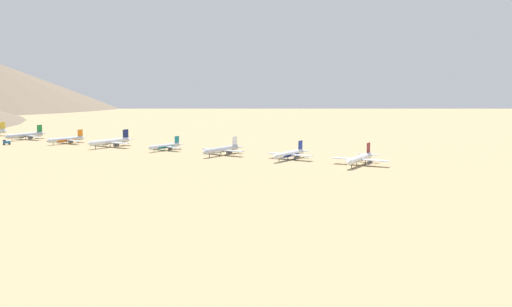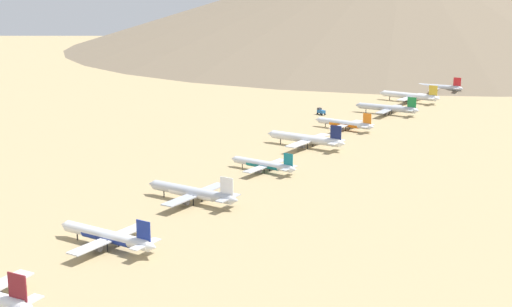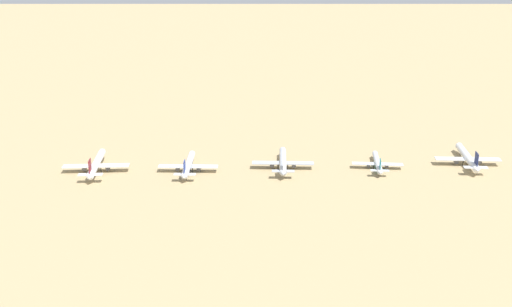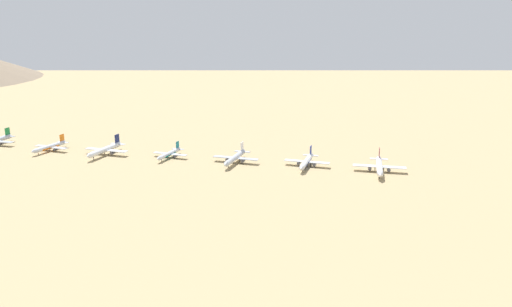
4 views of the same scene
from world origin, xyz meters
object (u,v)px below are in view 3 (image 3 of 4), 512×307
parked_jet_5 (377,163)px  parked_jet_6 (283,161)px  parked_jet_4 (467,157)px  parked_jet_7 (188,165)px  parked_jet_8 (96,164)px

parked_jet_5 → parked_jet_6: size_ratio=0.82×
parked_jet_4 → parked_jet_5: (-8.32, 47.65, -0.96)m
parked_jet_4 → parked_jet_6: size_ratio=1.06×
parked_jet_4 → parked_jet_5: parked_jet_4 is taller
parked_jet_6 → parked_jet_4: bearing=-83.2°
parked_jet_4 → parked_jet_7: size_ratio=1.11×
parked_jet_6 → parked_jet_5: bearing=-86.3°
parked_jet_7 → parked_jet_4: bearing=-82.4°
parked_jet_7 → parked_jet_8: bearing=93.9°
parked_jet_4 → parked_jet_7: (-19.21, 144.55, -0.45)m
parked_jet_6 → parked_jet_8: parked_jet_8 is taller
parked_jet_4 → parked_jet_6: (-11.52, 96.48, -0.27)m
parked_jet_7 → parked_jet_8: parked_jet_8 is taller
parked_jet_6 → parked_jet_8: 95.58m
parked_jet_6 → parked_jet_7: 48.69m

